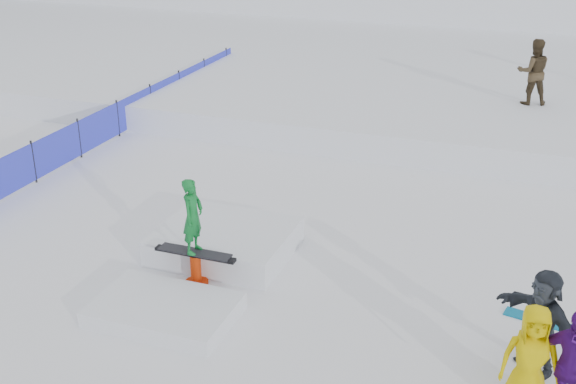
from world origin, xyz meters
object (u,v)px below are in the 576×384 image
(walker_olive, at_px, (533,72))
(spectator_yellow, at_px, (530,360))
(spectator_purple, at_px, (572,368))
(spectator_dark, at_px, (541,321))
(jib_rail_feature, at_px, (210,256))
(safety_fence, at_px, (118,118))

(walker_olive, xyz_separation_m, spectator_yellow, (0.73, -13.22, -0.93))
(spectator_purple, bearing_deg, spectator_dark, 134.05)
(walker_olive, distance_m, spectator_dark, 12.24)
(walker_olive, xyz_separation_m, jib_rail_feature, (-5.22, -11.13, -1.47))
(jib_rail_feature, bearing_deg, spectator_dark, -9.82)
(jib_rail_feature, bearing_deg, safety_fence, 133.69)
(safety_fence, xyz_separation_m, spectator_dark, (12.06, -7.34, 0.30))
(jib_rail_feature, bearing_deg, walker_olive, 64.89)
(spectator_purple, bearing_deg, safety_fence, 169.09)
(spectator_purple, height_order, spectator_yellow, spectator_purple)
(spectator_purple, bearing_deg, jib_rail_feature, -175.30)
(walker_olive, height_order, spectator_yellow, walker_olive)
(walker_olive, height_order, jib_rail_feature, walker_olive)
(walker_olive, bearing_deg, spectator_purple, 79.69)
(spectator_yellow, bearing_deg, jib_rail_feature, 151.06)
(safety_fence, bearing_deg, spectator_yellow, -35.02)
(safety_fence, height_order, spectator_purple, spectator_purple)
(spectator_dark, bearing_deg, spectator_purple, -24.99)
(spectator_yellow, bearing_deg, spectator_purple, -18.66)
(spectator_yellow, distance_m, jib_rail_feature, 6.32)
(safety_fence, xyz_separation_m, jib_rail_feature, (6.02, -6.30, -0.25))
(spectator_purple, bearing_deg, spectator_yellow, -165.82)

